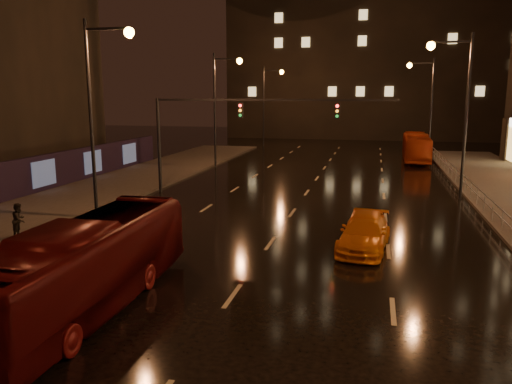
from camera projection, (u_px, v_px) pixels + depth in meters
ground at (302, 198)px, 31.36m from camera, size 140.00×140.00×0.00m
sidewalk_left at (65, 203)px, 29.62m from camera, size 7.00×70.00×0.15m
building_distant at (378, 19)px, 76.74m from camera, size 44.00×16.00×36.00m
traffic_signal at (225, 122)px, 31.61m from camera, size 15.31×0.32×6.20m
railing_right at (485, 198)px, 26.97m from camera, size 0.05×56.00×1.00m
bus_red at (87, 266)px, 14.78m from camera, size 2.44×9.89×2.75m
bus_curb at (416, 147)px, 49.22m from camera, size 2.53×9.89×2.74m
taxi_near at (365, 229)px, 21.25m from camera, size 2.08×4.55×1.51m
taxi_far at (364, 234)px, 20.77m from camera, size 2.35×4.73×1.32m
pedestrian_b at (19, 220)px, 22.17m from camera, size 0.72×0.84×1.53m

